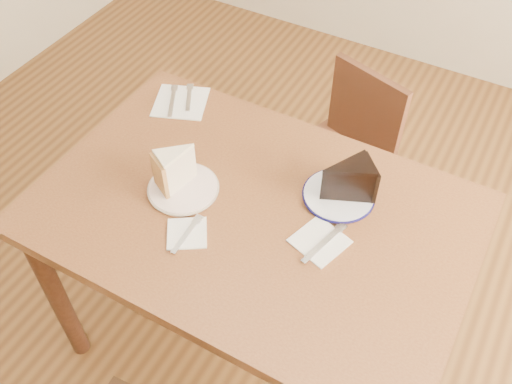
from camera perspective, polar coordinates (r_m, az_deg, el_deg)
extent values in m
plane|color=#452912|center=(2.20, -0.22, -14.42)|extent=(4.00, 4.00, 0.00)
cube|color=#492713|center=(1.59, -0.30, -2.23)|extent=(1.20, 0.80, 0.04)
cylinder|color=black|center=(1.98, -19.28, -9.80)|extent=(0.06, 0.06, 0.71)
cylinder|color=black|center=(2.27, -8.00, 2.66)|extent=(0.06, 0.06, 0.71)
cylinder|color=black|center=(2.01, 18.39, -8.17)|extent=(0.06, 0.06, 0.71)
cube|color=#361A10|center=(2.18, 7.48, 2.34)|extent=(0.47, 0.47, 0.04)
cylinder|color=#361A10|center=(2.37, 12.41, -1.36)|extent=(0.03, 0.03, 0.38)
cylinder|color=#361A10|center=(2.49, 6.71, 2.68)|extent=(0.03, 0.03, 0.38)
cylinder|color=#361A10|center=(2.20, 7.29, -5.73)|extent=(0.03, 0.03, 0.38)
cylinder|color=#361A10|center=(2.33, 1.44, -1.15)|extent=(0.03, 0.03, 0.38)
cube|color=#361A10|center=(2.16, 10.97, 8.00)|extent=(0.31, 0.12, 0.34)
cylinder|color=white|center=(1.63, -7.28, 0.36)|extent=(0.19, 0.19, 0.01)
cylinder|color=white|center=(1.62, 8.26, -0.31)|extent=(0.20, 0.20, 0.01)
cube|color=white|center=(1.53, -6.92, -4.12)|extent=(0.14, 0.14, 0.00)
cube|color=white|center=(1.51, 6.38, -4.90)|extent=(0.16, 0.16, 0.00)
cube|color=white|center=(1.92, -7.54, 8.92)|extent=(0.22, 0.22, 0.00)
cube|color=silver|center=(1.52, -6.95, -4.23)|extent=(0.02, 0.14, 0.00)
cube|color=silver|center=(1.51, 6.79, -5.08)|extent=(0.06, 0.17, 0.00)
cube|color=silver|center=(1.93, -6.72, 9.35)|extent=(0.08, 0.13, 0.00)
cube|color=silver|center=(1.92, -8.36, 9.02)|extent=(0.09, 0.15, 0.00)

